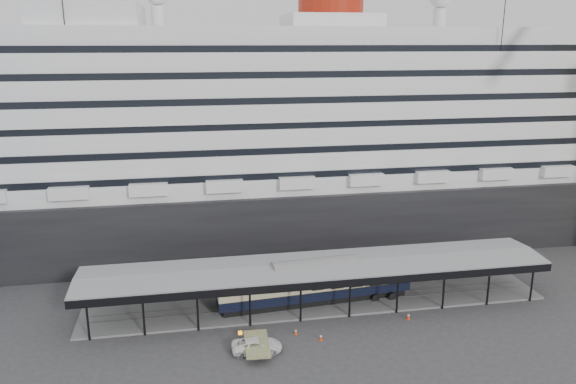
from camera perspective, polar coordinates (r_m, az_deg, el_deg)
name	(u,v)px	position (r m, az deg, el deg)	size (l,w,h in m)	color
ground	(327,323)	(65.66, 3.99, -13.11)	(200.00, 200.00, 0.00)	#313134
cruise_ship	(280,123)	(90.05, -0.81, 7.07)	(130.00, 30.00, 43.90)	black
platform_canopy	(317,285)	(68.95, 2.99, -9.45)	(56.00, 9.18, 5.30)	slate
port_truck	(257,346)	(59.89, -3.19, -15.31)	(2.39, 5.19, 1.44)	white
pullman_carriage	(315,282)	(68.70, 2.77, -9.12)	(24.02, 5.03, 23.42)	black
traffic_cone_left	(321,337)	(62.07, 3.36, -14.49)	(0.51, 0.51, 0.77)	red
traffic_cone_mid	(296,331)	(63.10, 0.79, -13.98)	(0.44, 0.44, 0.68)	#E2420C
traffic_cone_right	(409,316)	(67.52, 12.14, -12.22)	(0.48, 0.48, 0.80)	red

